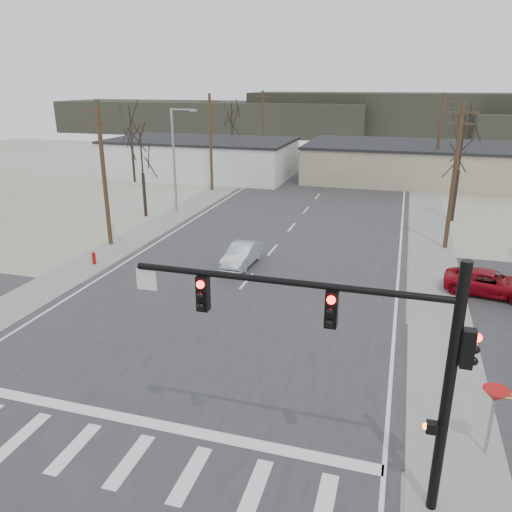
{
  "coord_description": "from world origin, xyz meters",
  "views": [
    {
      "loc": [
        8.23,
        -17.75,
        11.02
      ],
      "look_at": [
        1.35,
        5.42,
        2.6
      ],
      "focal_mm": 35.0,
      "sensor_mm": 36.0,
      "label": 1
    }
  ],
  "objects": [
    {
      "name": "hill_left",
      "position": [
        -35.0,
        92.0,
        3.5
      ],
      "size": [
        70.0,
        18.0,
        7.0
      ],
      "primitive_type": "cube",
      "color": "#333026",
      "rests_on": "ground"
    },
    {
      "name": "yield_sign",
      "position": [
        11.5,
        -3.5,
        2.07
      ],
      "size": [
        0.8,
        0.8,
        2.35
      ],
      "color": "gray",
      "rests_on": "ground"
    },
    {
      "name": "sidewalk_right",
      "position": [
        10.6,
        20.0,
        0.03
      ],
      "size": [
        3.0,
        90.0,
        0.06
      ],
      "primitive_type": "cube",
      "color": "gray",
      "rests_on": "ground"
    },
    {
      "name": "upole_right_b",
      "position": [
        11.5,
        40.0,
        5.22
      ],
      "size": [
        2.2,
        0.3,
        10.0
      ],
      "color": "#4C3623",
      "rests_on": "ground"
    },
    {
      "name": "tree_left_far",
      "position": [
        -14.0,
        46.0,
        6.28
      ],
      "size": [
        3.96,
        3.96,
        8.82
      ],
      "color": "#2E211C",
      "rests_on": "ground"
    },
    {
      "name": "tree_right_mid",
      "position": [
        12.5,
        26.0,
        5.93
      ],
      "size": [
        3.74,
        3.74,
        8.33
      ],
      "color": "#2E211C",
      "rests_on": "ground"
    },
    {
      "name": "tree_right_far",
      "position": [
        15.0,
        52.0,
        5.58
      ],
      "size": [
        3.52,
        3.52,
        7.84
      ],
      "color": "#2E211C",
      "rests_on": "ground"
    },
    {
      "name": "upole_right_a",
      "position": [
        11.5,
        18.0,
        5.22
      ],
      "size": [
        2.2,
        0.3,
        10.0
      ],
      "color": "#4C3623",
      "rests_on": "ground"
    },
    {
      "name": "upole_left_b",
      "position": [
        -11.5,
        12.0,
        5.22
      ],
      "size": [
        2.2,
        0.3,
        10.0
      ],
      "color": "#4C3623",
      "rests_on": "ground"
    },
    {
      "name": "car_far_a",
      "position": [
        3.88,
        49.36,
        0.86
      ],
      "size": [
        4.05,
        6.03,
        1.62
      ],
      "primitive_type": "imported",
      "rotation": [
        0.0,
        0.0,
        2.79
      ],
      "color": "black",
      "rests_on": "main_road"
    },
    {
      "name": "streetlight_main",
      "position": [
        -10.8,
        22.0,
        5.09
      ],
      "size": [
        2.4,
        0.25,
        9.0
      ],
      "color": "gray",
      "rests_on": "ground"
    },
    {
      "name": "fire_hydrant",
      "position": [
        -10.2,
        8.0,
        0.45
      ],
      "size": [
        0.24,
        0.24,
        0.87
      ],
      "color": "#A50C0C",
      "rests_on": "ground"
    },
    {
      "name": "sedan_crossing",
      "position": [
        -1.11,
        10.57,
        0.73
      ],
      "size": [
        1.67,
        4.24,
        1.37
      ],
      "primitive_type": "imported",
      "rotation": [
        0.0,
        0.0,
        -0.05
      ],
      "color": "#9FA4AA",
      "rests_on": "main_road"
    },
    {
      "name": "traffic_signal_mast",
      "position": [
        7.89,
        -6.2,
        4.67
      ],
      "size": [
        8.95,
        0.43,
        7.2
      ],
      "color": "black",
      "rests_on": "ground"
    },
    {
      "name": "tree_left_mid",
      "position": [
        -22.0,
        34.0,
        6.28
      ],
      "size": [
        3.96,
        3.96,
        8.82
      ],
      "color": "#2E211C",
      "rests_on": "ground"
    },
    {
      "name": "upole_left_d",
      "position": [
        -11.5,
        52.0,
        5.22
      ],
      "size": [
        2.2,
        0.3,
        10.0
      ],
      "color": "#4C3623",
      "rests_on": "ground"
    },
    {
      "name": "hill_center",
      "position": [
        15.0,
        96.0,
        4.5
      ],
      "size": [
        80.0,
        18.0,
        9.0
      ],
      "primitive_type": "cube",
      "color": "#333026",
      "rests_on": "ground"
    },
    {
      "name": "car_far_b",
      "position": [
        -4.81,
        58.4,
        0.77
      ],
      "size": [
        3.0,
        4.56,
        1.44
      ],
      "primitive_type": "imported",
      "rotation": [
        0.0,
        0.0,
        -0.34
      ],
      "color": "black",
      "rests_on": "main_road"
    },
    {
      "name": "building_right_far",
      "position": [
        10.0,
        44.0,
        2.15
      ],
      "size": [
        26.3,
        14.3,
        4.3
      ],
      "color": "tan",
      "rests_on": "ground"
    },
    {
      "name": "car_parked_red",
      "position": [
        13.28,
        10.01,
        0.69
      ],
      "size": [
        4.98,
        2.87,
        1.31
      ],
      "primitive_type": "imported",
      "rotation": [
        0.0,
        0.0,
        1.41
      ],
      "color": "maroon",
      "rests_on": "parking_lot"
    },
    {
      "name": "main_road",
      "position": [
        0.0,
        15.0,
        0.02
      ],
      "size": [
        18.0,
        110.0,
        0.05
      ],
      "primitive_type": "cube",
      "color": "#2A2A2C",
      "rests_on": "ground"
    },
    {
      "name": "building_left_far",
      "position": [
        -16.0,
        40.0,
        2.26
      ],
      "size": [
        22.3,
        12.3,
        4.5
      ],
      "color": "silver",
      "rests_on": "ground"
    },
    {
      "name": "tree_left_near",
      "position": [
        -13.0,
        20.0,
        5.23
      ],
      "size": [
        3.3,
        3.3,
        7.35
      ],
      "color": "#2E211C",
      "rests_on": "ground"
    },
    {
      "name": "cross_road",
      "position": [
        0.0,
        0.0,
        0.02
      ],
      "size": [
        90.0,
        10.0,
        0.04
      ],
      "primitive_type": "cube",
      "color": "#2A2A2C",
      "rests_on": "ground"
    },
    {
      "name": "sidewalk_left",
      "position": [
        -10.6,
        20.0,
        0.03
      ],
      "size": [
        3.0,
        90.0,
        0.06
      ],
      "primitive_type": "cube",
      "color": "gray",
      "rests_on": "ground"
    },
    {
      "name": "upole_left_c",
      "position": [
        -11.5,
        32.0,
        5.22
      ],
      "size": [
        2.2,
        0.3,
        10.0
      ],
      "color": "#4C3623",
      "rests_on": "ground"
    },
    {
      "name": "ground",
      "position": [
        0.0,
        0.0,
        0.0
      ],
      "size": [
        140.0,
        140.0,
        0.0
      ],
      "primitive_type": "plane",
      "color": "beige",
      "rests_on": "ground"
    }
  ]
}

